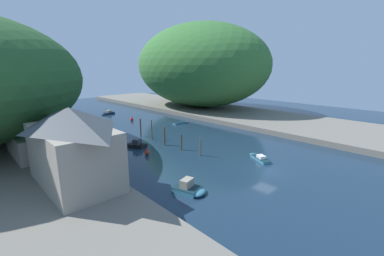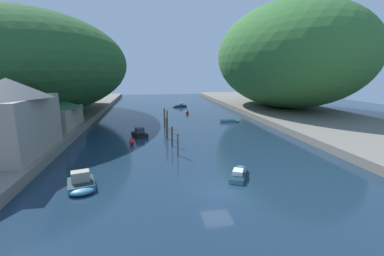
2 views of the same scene
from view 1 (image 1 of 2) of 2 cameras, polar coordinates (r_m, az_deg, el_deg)
name	(u,v)px [view 1 (image 1 of 2)]	position (r m, az deg, el deg)	size (l,w,h in m)	color
water_surface	(141,130)	(55.60, -11.34, -0.42)	(130.00, 130.00, 0.00)	#192D42
right_bank	(224,112)	(73.17, 7.02, 3.47)	(22.00, 120.00, 1.04)	slate
hillside_right	(200,65)	(80.24, 1.69, 13.72)	(32.51, 45.52, 24.85)	#387033
waterfront_building	(72,145)	(29.15, -25.02, -3.48)	(6.62, 12.45, 8.11)	gray
boathouse_shed	(37,136)	(42.22, -31.12, -1.59)	(6.79, 10.79, 4.80)	gray
boat_navy_launch	(181,123)	(60.61, -2.44, 1.19)	(4.11, 1.74, 0.43)	teal
boat_far_upstream	(135,144)	(44.01, -12.51, -3.59)	(2.92, 4.20, 1.39)	black
boat_white_cruiser	(107,113)	(76.00, -18.27, 3.14)	(4.20, 2.21, 1.14)	navy
boat_mid_channel	(259,158)	(38.61, 14.67, -6.39)	(3.08, 4.50, 0.79)	teal
boat_cabin_cruiser	(190,189)	(28.02, -0.45, -13.35)	(2.89, 3.82, 1.46)	teal
mooring_post_nearest	(201,147)	(38.53, 1.91, -4.22)	(0.20, 0.20, 2.74)	brown
mooring_post_second	(181,142)	(41.16, -2.38, -3.07)	(0.23, 0.23, 2.74)	#4C3D2D
mooring_post_middle	(164,136)	(43.79, -6.14, -1.72)	(0.30, 0.30, 3.32)	brown
mooring_post_fourth	(152,130)	(47.38, -8.94, -0.38)	(0.24, 0.24, 3.73)	brown
mooring_post_farthest	(141,127)	(50.05, -11.37, 0.14)	(0.27, 0.27, 3.55)	brown
channel_buoy_near	(147,152)	(39.72, -9.96, -5.30)	(0.75, 0.75, 1.13)	red
channel_buoy_far	(132,119)	(65.07, -13.24, 1.91)	(0.78, 0.78, 1.17)	red
person_on_quay	(84,164)	(32.67, -22.95, -7.44)	(0.22, 0.38, 1.69)	#282D3D
person_by_boathouse	(79,159)	(34.85, -23.80, -6.23)	(0.22, 0.38, 1.69)	#282D3D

